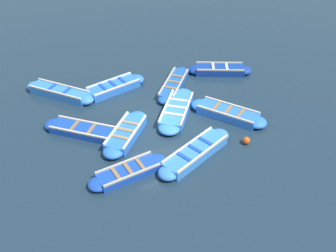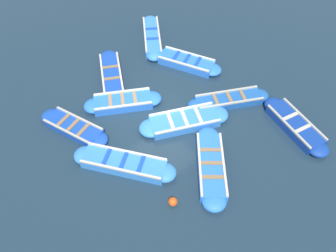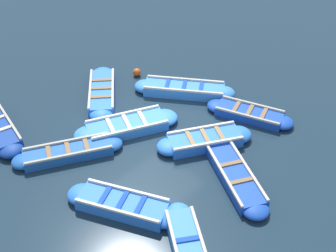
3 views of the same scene
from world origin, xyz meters
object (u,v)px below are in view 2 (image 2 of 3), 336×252
object	(u,v)px
boat_end_of_row	(186,62)
boat_stern_in	(112,75)
boat_far_corner	(123,102)
boat_inner_gap	(124,164)
buoy_orange_near	(173,202)
boat_broadside	(74,128)
boat_centre	(229,100)
boat_tucked	(184,121)
boat_alongside	(211,166)
boat_bow_out	(295,125)
boat_outer_right	(152,37)

from	to	relation	value
boat_end_of_row	boat_stern_in	bearing A→B (deg)	-117.98
boat_far_corner	boat_end_of_row	world-z (taller)	boat_far_corner
boat_inner_gap	buoy_orange_near	bearing A→B (deg)	7.52
boat_far_corner	boat_broadside	bearing A→B (deg)	-95.97
boat_centre	boat_tucked	size ratio (longest dim) A/B	0.93
boat_centre	boat_alongside	size ratio (longest dim) A/B	1.08
boat_bow_out	buoy_orange_near	xyz separation A→B (m)	(-0.85, -5.68, -0.03)
boat_centre	buoy_orange_near	bearing A→B (deg)	-69.61
boat_alongside	boat_broadside	xyz separation A→B (m)	(-4.79, -2.62, -0.03)
boat_stern_in	boat_far_corner	xyz separation A→B (m)	(1.69, -0.65, 0.03)
boat_outer_right	boat_bow_out	distance (m)	8.09
boat_inner_gap	boat_end_of_row	bearing A→B (deg)	114.23
boat_outer_right	boat_alongside	bearing A→B (deg)	-25.36
boat_stern_in	boat_bow_out	xyz separation A→B (m)	(7.18, 3.53, 0.03)
boat_tucked	boat_bow_out	world-z (taller)	boat_bow_out
boat_alongside	boat_inner_gap	distance (m)	3.07
boat_centre	boat_alongside	bearing A→B (deg)	-59.70
boat_outer_right	boat_tucked	bearing A→B (deg)	-27.62
boat_outer_right	boat_far_corner	size ratio (longest dim) A/B	1.06
boat_stern_in	boat_bow_out	bearing A→B (deg)	26.19
boat_alongside	boat_tucked	xyz separation A→B (m)	(-2.13, 0.76, -0.01)
boat_inner_gap	boat_outer_right	xyz separation A→B (m)	(-5.01, 5.59, 0.01)
boat_centre	boat_broadside	world-z (taller)	boat_centre
boat_alongside	boat_tucked	bearing A→B (deg)	160.29
boat_stern_in	buoy_orange_near	size ratio (longest dim) A/B	11.10
boat_stern_in	boat_bow_out	world-z (taller)	boat_bow_out
boat_tucked	boat_broadside	bearing A→B (deg)	-128.17
buoy_orange_near	boat_end_of_row	bearing A→B (deg)	132.00
boat_tucked	boat_broadside	distance (m)	4.30
boat_stern_in	boat_end_of_row	xyz separation A→B (m)	(1.63, 3.07, 0.03)
boat_inner_gap	boat_end_of_row	world-z (taller)	boat_inner_gap
boat_stern_in	boat_bow_out	distance (m)	8.00
boat_far_corner	buoy_orange_near	bearing A→B (deg)	-17.98
boat_end_of_row	boat_bow_out	xyz separation A→B (m)	(5.55, 0.46, -0.00)
boat_tucked	buoy_orange_near	distance (m)	3.47
boat_stern_in	buoy_orange_near	xyz separation A→B (m)	(6.33, -2.15, -0.00)
boat_broadside	boat_inner_gap	bearing A→B (deg)	8.93
boat_tucked	boat_outer_right	xyz separation A→B (m)	(-5.01, 2.62, 0.03)
boat_alongside	boat_outer_right	size ratio (longest dim) A/B	0.93
boat_far_corner	buoy_orange_near	distance (m)	4.88
boat_tucked	buoy_orange_near	xyz separation A→B (m)	(2.21, -2.67, -0.02)
boat_inner_gap	boat_end_of_row	xyz separation A→B (m)	(-2.48, 5.51, -0.00)
boat_end_of_row	buoy_orange_near	world-z (taller)	boat_end_of_row
boat_outer_right	boat_end_of_row	distance (m)	2.53
boat_outer_right	buoy_orange_near	bearing A→B (deg)	-36.22
boat_centre	buoy_orange_near	xyz separation A→B (m)	(1.80, -4.84, -0.01)
boat_centre	boat_broadside	distance (m)	6.34
boat_broadside	boat_end_of_row	distance (m)	5.93
boat_stern_in	boat_broadside	size ratio (longest dim) A/B	1.08
boat_stern_in	boat_tucked	world-z (taller)	boat_tucked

